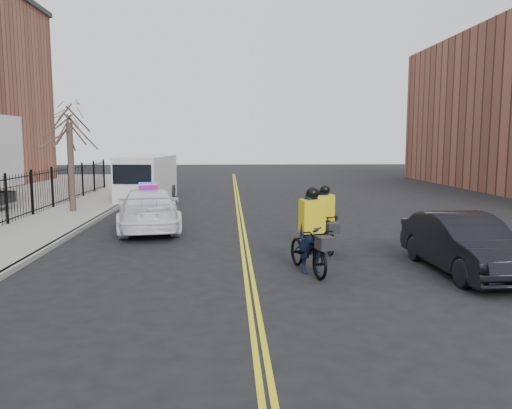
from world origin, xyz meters
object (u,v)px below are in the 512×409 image
object	(u,v)px
cargo_van	(146,179)
cyclist_near	(312,243)
police_cruiser	(149,209)
dark_sedan	(464,244)
cyclist_far	(324,225)

from	to	relation	value
cargo_van	cyclist_near	size ratio (longest dim) A/B	2.60
police_cruiser	dark_sedan	size ratio (longest dim) A/B	1.27
dark_sedan	cyclist_far	world-z (taller)	cyclist_far
cyclist_near	police_cruiser	bearing A→B (deg)	114.49
police_cruiser	cyclist_near	distance (m)	8.15
police_cruiser	cyclist_far	xyz separation A→B (m)	(5.84, -4.00, 0.00)
cyclist_far	police_cruiser	bearing A→B (deg)	137.79
dark_sedan	cargo_van	xyz separation A→B (m)	(-10.48, 15.96, 0.47)
cyclist_far	cargo_van	bearing A→B (deg)	111.26
police_cruiser	dark_sedan	xyz separation A→B (m)	(8.89, -6.60, -0.05)
cargo_van	cyclist_far	distance (m)	15.29
cyclist_near	cyclist_far	size ratio (longest dim) A/B	1.14
police_cruiser	cyclist_near	xyz separation A→B (m)	(5.07, -6.38, -0.03)
cargo_van	cyclist_far	bearing A→B (deg)	-55.80
cargo_van	cyclist_near	distance (m)	17.09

